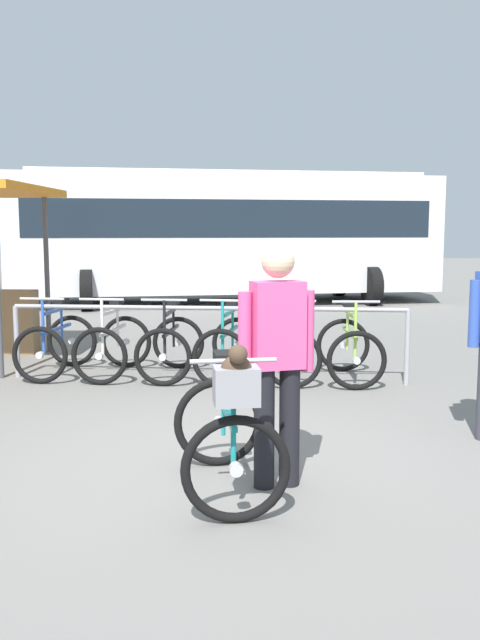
{
  "coord_description": "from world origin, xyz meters",
  "views": [
    {
      "loc": [
        0.4,
        -4.9,
        1.73
      ],
      "look_at": [
        -0.01,
        0.7,
        1.0
      ],
      "focal_mm": 38.63,
      "sensor_mm": 36.0,
      "label": 1
    }
  ],
  "objects": [
    {
      "name": "ground_plane",
      "position": [
        0.0,
        0.0,
        0.0
      ],
      "size": [
        80.0,
        80.0,
        0.0
      ],
      "primitive_type": "plane",
      "color": "slate"
    },
    {
      "name": "bike_rack_rail",
      "position": [
        -0.55,
        2.89,
        0.7
      ],
      "size": [
        4.61,
        0.16,
        0.88
      ],
      "color": "#99999E",
      "rests_on": "ground"
    },
    {
      "name": "racked_bike_blue",
      "position": [
        -2.4,
        3.11,
        0.37
      ],
      "size": [
        0.71,
        1.13,
        0.97
      ],
      "color": "black",
      "rests_on": "ground"
    },
    {
      "name": "racked_bike_white",
      "position": [
        -1.7,
        3.09,
        0.37
      ],
      "size": [
        0.72,
        1.13,
        0.97
      ],
      "color": "black",
      "rests_on": "ground"
    },
    {
      "name": "racked_bike_black",
      "position": [
        -1.0,
        3.08,
        0.37
      ],
      "size": [
        0.67,
        1.09,
        0.97
      ],
      "color": "black",
      "rests_on": "ground"
    },
    {
      "name": "racked_bike_teal",
      "position": [
        -0.3,
        3.06,
        0.37
      ],
      "size": [
        0.78,
        1.19,
        0.98
      ],
      "color": "black",
      "rests_on": "ground"
    },
    {
      "name": "racked_bike_red",
      "position": [
        0.4,
        3.04,
        0.37
      ],
      "size": [
        0.74,
        1.14,
        0.97
      ],
      "color": "black",
      "rests_on": "ground"
    },
    {
      "name": "racked_bike_lime",
      "position": [
        1.1,
        3.03,
        0.37
      ],
      "size": [
        0.73,
        1.13,
        0.97
      ],
      "color": "black",
      "rests_on": "ground"
    },
    {
      "name": "featured_bicycle",
      "position": [
        0.01,
        -0.62,
        0.49
      ],
      "size": [
        0.86,
        1.25,
        1.09
      ],
      "color": "black",
      "rests_on": "ground"
    },
    {
      "name": "person_with_featured_bike",
      "position": [
        0.32,
        -0.38,
        0.91
      ],
      "size": [
        0.5,
        0.3,
        1.64
      ],
      "color": "black",
      "rests_on": "ground"
    },
    {
      "name": "bus_distant",
      "position": [
        -1.13,
        11.69,
        1.74
      ],
      "size": [
        10.31,
        4.91,
        3.08
      ],
      "color": "silver",
      "rests_on": "ground"
    }
  ]
}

